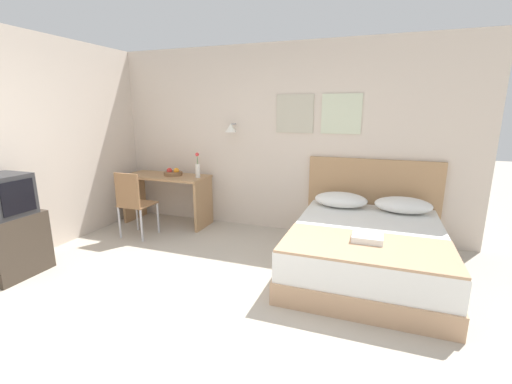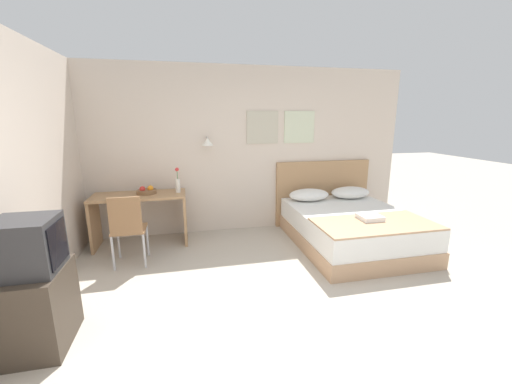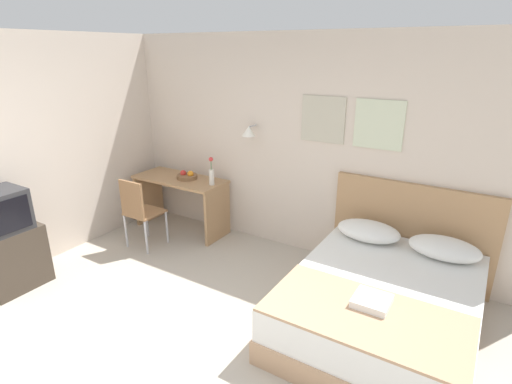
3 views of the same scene
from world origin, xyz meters
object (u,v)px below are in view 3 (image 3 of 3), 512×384
flower_vase (211,175)px  television (1,211)px  desk_chair (139,209)px  folded_towel_near_foot (372,301)px  desk (181,193)px  throw_blanket (365,315)px  fruit_bowl (187,176)px  pillow_right (444,248)px  headboard (410,233)px  bed (382,305)px  tv_stand (12,258)px  pillow_left (368,231)px

flower_vase → television: flower_vase is taller
desk_chair → flower_vase: 1.02m
folded_towel_near_foot → desk: desk is taller
throw_blanket → flower_vase: bearing=152.2°
fruit_bowl → folded_towel_near_foot: bearing=-22.2°
desk → television: 2.17m
pillow_right → folded_towel_near_foot: bearing=-107.3°
headboard → fruit_bowl: headboard is taller
desk → television: size_ratio=2.89×
desk_chair → television: size_ratio=2.06×
television → bed: bearing=20.7°
pillow_right → tv_stand: bearing=-152.2°
pillow_right → flower_vase: bearing=-179.7°
throw_blanket → desk_chair: 3.14m
tv_stand → fruit_bowl: bearing=72.3°
headboard → television: headboard is taller
desk → throw_blanket: bearing=-23.2°
pillow_right → throw_blanket: bearing=-105.9°
throw_blanket → folded_towel_near_foot: folded_towel_near_foot is taller
tv_stand → television: size_ratio=1.48×
headboard → desk: (-3.03, -0.31, -0.02)m
pillow_left → television: size_ratio=1.48×
fruit_bowl → bed: bearing=-14.5°
headboard → throw_blanket: size_ratio=1.11×
pillow_left → pillow_right: bearing=0.0°
headboard → tv_stand: 4.32m
bed → folded_towel_near_foot: folded_towel_near_foot is taller
pillow_left → desk: size_ratio=0.51×
fruit_bowl → tv_stand: bearing=-107.7°
pillow_left → tv_stand: size_ratio=1.00×
throw_blanket → headboard: bearing=90.0°
fruit_bowl → headboard: bearing=5.4°
desk → headboard: bearing=5.9°
headboard → throw_blanket: headboard is taller
fruit_bowl → flower_vase: size_ratio=0.75×
throw_blanket → fruit_bowl: bearing=155.5°
pillow_left → tv_stand: 3.84m
fruit_bowl → flower_vase: flower_vase is taller
pillow_left → desk_chair: 2.81m
bed → fruit_bowl: size_ratio=7.10×
desk → tv_stand: size_ratio=1.96×
pillow_left → flower_vase: 2.11m
pillow_left → bed: bearing=-63.0°
flower_vase → tv_stand: flower_vase is taller
throw_blanket → desk: bearing=156.8°
fruit_bowl → pillow_right: bearing=-0.3°
desk → tv_stand: desk is taller
pillow_right → throw_blanket: pillow_right is taller
flower_vase → bed: bearing=-16.3°
desk → desk_chair: desk_chair is taller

